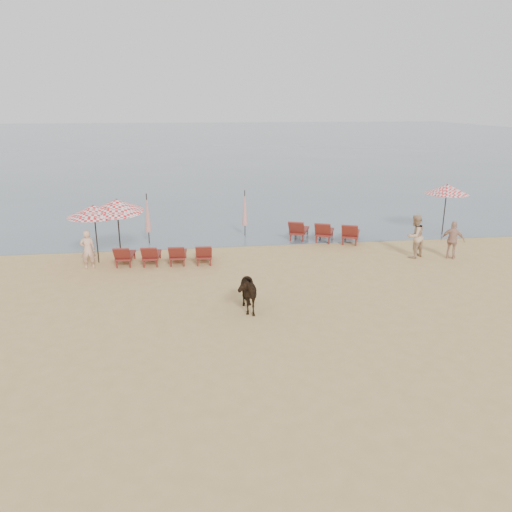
{
  "coord_description": "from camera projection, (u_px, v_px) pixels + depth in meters",
  "views": [
    {
      "loc": [
        -2.23,
        -11.44,
        6.24
      ],
      "look_at": [
        0.0,
        5.0,
        1.1
      ],
      "focal_mm": 35.0,
      "sensor_mm": 36.0,
      "label": 1
    }
  ],
  "objects": [
    {
      "name": "ground",
      "position": [
        282.0,
        353.0,
        12.96
      ],
      "size": [
        120.0,
        120.0,
        0.0
      ],
      "primitive_type": "plane",
      "color": "tan",
      "rests_on": "ground"
    },
    {
      "name": "umbrella_open_left_b",
      "position": [
        117.0,
        205.0,
        19.78
      ],
      "size": [
        2.09,
        2.13,
        2.66
      ],
      "rotation": [
        0.0,
        0.0,
        0.21
      ],
      "color": "black",
      "rests_on": "ground"
    },
    {
      "name": "beachgoer_right_b",
      "position": [
        453.0,
        240.0,
        20.52
      ],
      "size": [
        0.98,
        0.83,
        1.58
      ],
      "primitive_type": "imported",
      "rotation": [
        0.0,
        0.0,
        2.57
      ],
      "color": "tan",
      "rests_on": "ground"
    },
    {
      "name": "cow",
      "position": [
        244.0,
        291.0,
        15.4
      ],
      "size": [
        0.86,
        1.61,
        1.31
      ],
      "primitive_type": "imported",
      "rotation": [
        0.0,
        0.0,
        0.1
      ],
      "color": "black",
      "rests_on": "ground"
    },
    {
      "name": "umbrella_open_right",
      "position": [
        447.0,
        189.0,
        23.76
      ],
      "size": [
        2.05,
        2.05,
        2.5
      ],
      "rotation": [
        0.0,
        0.0,
        0.1
      ],
      "color": "black",
      "rests_on": "ground"
    },
    {
      "name": "umbrella_open_left_a",
      "position": [
        94.0,
        211.0,
        19.59
      ],
      "size": [
        2.09,
        2.09,
        2.38
      ],
      "rotation": [
        0.0,
        0.0,
        -0.15
      ],
      "color": "black",
      "rests_on": "ground"
    },
    {
      "name": "beachgoer_right_a",
      "position": [
        415.0,
        236.0,
        20.67
      ],
      "size": [
        1.11,
        1.03,
        1.82
      ],
      "primitive_type": "imported",
      "rotation": [
        0.0,
        0.0,
        3.64
      ],
      "color": "tan",
      "rests_on": "ground"
    },
    {
      "name": "beachgoer_left",
      "position": [
        88.0,
        250.0,
        19.29
      ],
      "size": [
        0.61,
        0.45,
        1.54
      ],
      "primitive_type": "imported",
      "rotation": [
        0.0,
        0.0,
        3.29
      ],
      "color": "#E3AC8E",
      "rests_on": "ground"
    },
    {
      "name": "umbrella_closed_left",
      "position": [
        147.0,
        213.0,
        22.47
      ],
      "size": [
        0.28,
        0.28,
        2.33
      ],
      "rotation": [
        0.0,
        0.0,
        -0.3
      ],
      "color": "black",
      "rests_on": "ground"
    },
    {
      "name": "sea",
      "position": [
        199.0,
        138.0,
        88.68
      ],
      "size": [
        160.0,
        140.0,
        0.06
      ],
      "primitive_type": "cube",
      "color": "#51606B",
      "rests_on": "ground"
    },
    {
      "name": "lounger_cluster_right",
      "position": [
        324.0,
        231.0,
        23.17
      ],
      "size": [
        3.6,
        2.9,
        0.69
      ],
      "rotation": [
        0.0,
        0.0,
        -0.39
      ],
      "color": "maroon",
      "rests_on": "ground"
    },
    {
      "name": "umbrella_closed_right",
      "position": [
        245.0,
        208.0,
        23.8
      ],
      "size": [
        0.27,
        0.27,
        2.24
      ],
      "rotation": [
        0.0,
        0.0,
        -0.1
      ],
      "color": "black",
      "rests_on": "ground"
    },
    {
      "name": "lounger_cluster_left",
      "position": [
        165.0,
        254.0,
        19.91
      ],
      "size": [
        3.85,
        1.81,
        0.6
      ],
      "rotation": [
        0.0,
        0.0,
        -0.06
      ],
      "color": "maroon",
      "rests_on": "ground"
    }
  ]
}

